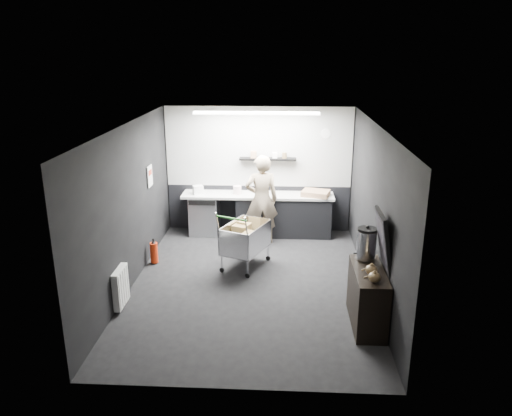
{
  "coord_description": "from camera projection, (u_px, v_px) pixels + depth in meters",
  "views": [
    {
      "loc": [
        0.51,
        -7.69,
        3.85
      ],
      "look_at": [
        0.07,
        0.4,
        1.24
      ],
      "focal_mm": 35.0,
      "sensor_mm": 36.0,
      "label": 1
    }
  ],
  "objects": [
    {
      "name": "wall_back",
      "position": [
        259.0,
        170.0,
        10.72
      ],
      "size": [
        5.5,
        0.0,
        5.5
      ],
      "primitive_type": "plane",
      "rotation": [
        1.57,
        0.0,
        0.0
      ],
      "color": "black",
      "rests_on": "floor"
    },
    {
      "name": "wall_clock",
      "position": [
        326.0,
        134.0,
        10.37
      ],
      "size": [
        0.2,
        0.03,
        0.2
      ],
      "primitive_type": "cylinder",
      "rotation": [
        1.57,
        0.0,
        0.0
      ],
      "color": "white",
      "rests_on": "wall_back"
    },
    {
      "name": "shopping_cart",
      "position": [
        245.0,
        239.0,
        9.06
      ],
      "size": [
        0.97,
        1.23,
        1.11
      ],
      "color": "silver",
      "rests_on": "floor"
    },
    {
      "name": "pink_tub",
      "position": [
        237.0,
        190.0,
        10.54
      ],
      "size": [
        0.17,
        0.17,
        0.17
      ],
      "primitive_type": "cylinder",
      "color": "white",
      "rests_on": "prep_counter"
    },
    {
      "name": "wall_right",
      "position": [
        374.0,
        211.0,
        8.0
      ],
      "size": [
        0.0,
        5.5,
        5.5
      ],
      "primitive_type": "plane",
      "rotation": [
        1.57,
        0.0,
        -1.57
      ],
      "color": "black",
      "rests_on": "floor"
    },
    {
      "name": "radiator",
      "position": [
        121.0,
        287.0,
        7.65
      ],
      "size": [
        0.1,
        0.5,
        0.6
      ],
      "primitive_type": "cube",
      "color": "white",
      "rests_on": "wall_left"
    },
    {
      "name": "poster",
      "position": [
        150.0,
        176.0,
        9.38
      ],
      "size": [
        0.02,
        0.3,
        0.4
      ],
      "primitive_type": "cube",
      "color": "silver",
      "rests_on": "wall_left"
    },
    {
      "name": "fire_extinguisher",
      "position": [
        154.0,
        252.0,
        9.28
      ],
      "size": [
        0.14,
        0.14,
        0.47
      ],
      "color": "red",
      "rests_on": "floor"
    },
    {
      "name": "sideboard",
      "position": [
        368.0,
        289.0,
        7.16
      ],
      "size": [
        0.49,
        1.14,
        1.71
      ],
      "color": "black",
      "rests_on": "floor"
    },
    {
      "name": "dado_panel",
      "position": [
        258.0,
        208.0,
        10.96
      ],
      "size": [
        3.95,
        0.02,
        1.0
      ],
      "primitive_type": "cube",
      "color": "black",
      "rests_on": "wall_back"
    },
    {
      "name": "ceiling",
      "position": [
        250.0,
        126.0,
        7.69
      ],
      "size": [
        5.5,
        5.5,
        0.0
      ],
      "primitive_type": "plane",
      "rotation": [
        3.14,
        0.0,
        0.0
      ],
      "color": "white",
      "rests_on": "wall_back"
    },
    {
      "name": "person",
      "position": [
        262.0,
        200.0,
        10.1
      ],
      "size": [
        0.74,
        0.55,
        1.84
      ],
      "primitive_type": "imported",
      "rotation": [
        0.0,
        0.0,
        3.32
      ],
      "color": "beige",
      "rests_on": "floor"
    },
    {
      "name": "wall_left",
      "position": [
        129.0,
        207.0,
        8.21
      ],
      "size": [
        0.0,
        5.5,
        5.5
      ],
      "primitive_type": "plane",
      "rotation": [
        1.57,
        0.0,
        1.57
      ],
      "color": "black",
      "rests_on": "floor"
    },
    {
      "name": "poster_red_band",
      "position": [
        150.0,
        172.0,
        9.36
      ],
      "size": [
        0.02,
        0.22,
        0.1
      ],
      "primitive_type": "cube",
      "color": "#B62816",
      "rests_on": "poster"
    },
    {
      "name": "ceiling_strip",
      "position": [
        256.0,
        113.0,
        9.46
      ],
      "size": [
        2.4,
        0.2,
        0.04
      ],
      "primitive_type": "cube",
      "color": "white",
      "rests_on": "ceiling"
    },
    {
      "name": "kitchen_wall_panel",
      "position": [
        259.0,
        147.0,
        10.54
      ],
      "size": [
        3.95,
        0.02,
        1.7
      ],
      "primitive_type": "cube",
      "color": "#B9B9B5",
      "rests_on": "wall_back"
    },
    {
      "name": "wall_front",
      "position": [
        234.0,
        286.0,
        5.49
      ],
      "size": [
        5.5,
        0.0,
        5.5
      ],
      "primitive_type": "plane",
      "rotation": [
        -1.57,
        0.0,
        0.0
      ],
      "color": "black",
      "rests_on": "floor"
    },
    {
      "name": "floor",
      "position": [
        250.0,
        284.0,
        8.52
      ],
      "size": [
        5.5,
        5.5,
        0.0
      ],
      "primitive_type": "plane",
      "color": "black",
      "rests_on": "ground"
    },
    {
      "name": "white_container",
      "position": [
        198.0,
        190.0,
        10.53
      ],
      "size": [
        0.25,
        0.23,
        0.18
      ],
      "primitive_type": "cube",
      "rotation": [
        0.0,
        0.0,
        0.43
      ],
      "color": "white",
      "rests_on": "prep_counter"
    },
    {
      "name": "floating_shelf",
      "position": [
        268.0,
        159.0,
        10.5
      ],
      "size": [
        1.2,
        0.22,
        0.04
      ],
      "primitive_type": "cube",
      "color": "black",
      "rests_on": "wall_back"
    },
    {
      "name": "cardboard_box",
      "position": [
        316.0,
        193.0,
        10.41
      ],
      "size": [
        0.65,
        0.56,
        0.11
      ],
      "primitive_type": "cube",
      "rotation": [
        0.0,
        0.0,
        -0.29
      ],
      "color": "#A97D5A",
      "rests_on": "prep_counter"
    },
    {
      "name": "prep_counter",
      "position": [
        264.0,
        214.0,
        10.67
      ],
      "size": [
        3.2,
        0.61,
        0.9
      ],
      "color": "black",
      "rests_on": "floor"
    }
  ]
}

